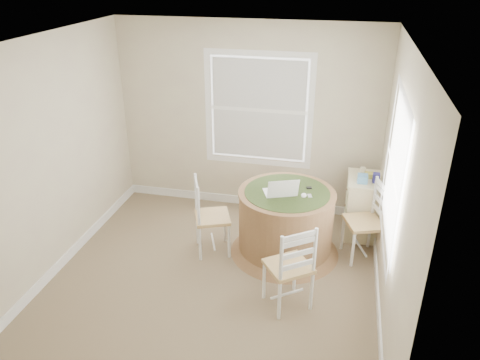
% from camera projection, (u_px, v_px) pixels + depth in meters
% --- Properties ---
extents(room, '(3.64, 3.64, 2.64)m').
position_uv_depth(room, '(231.00, 169.00, 4.84)').
color(room, '#7C694E').
rests_on(room, ground).
extents(round_table, '(1.32, 1.32, 0.82)m').
position_uv_depth(round_table, '(286.00, 220.00, 5.59)').
color(round_table, brown).
rests_on(round_table, ground).
extents(chair_left, '(0.53, 0.54, 0.95)m').
position_uv_depth(chair_left, '(212.00, 217.00, 5.60)').
color(chair_left, white).
rests_on(chair_left, ground).
extents(chair_near, '(0.57, 0.57, 0.95)m').
position_uv_depth(chair_near, '(288.00, 266.00, 4.71)').
color(chair_near, white).
rests_on(chair_near, ground).
extents(chair_right, '(0.52, 0.53, 0.95)m').
position_uv_depth(chair_right, '(364.00, 222.00, 5.48)').
color(chair_right, white).
rests_on(chair_right, ground).
extents(laptop, '(0.45, 0.42, 0.25)m').
position_uv_depth(laptop, '(281.00, 192.00, 5.36)').
color(laptop, white).
rests_on(laptop, round_table).
extents(mouse, '(0.09, 0.12, 0.04)m').
position_uv_depth(mouse, '(304.00, 195.00, 5.33)').
color(mouse, white).
rests_on(mouse, round_table).
extents(phone, '(0.07, 0.10, 0.02)m').
position_uv_depth(phone, '(310.00, 196.00, 5.33)').
color(phone, '#B7BABF').
rests_on(phone, round_table).
extents(keys, '(0.07, 0.06, 0.02)m').
position_uv_depth(keys, '(309.00, 188.00, 5.51)').
color(keys, black).
rests_on(keys, round_table).
extents(corner_chest, '(0.46, 0.61, 0.79)m').
position_uv_depth(corner_chest, '(363.00, 206.00, 5.99)').
color(corner_chest, beige).
rests_on(corner_chest, ground).
extents(tissue_box, '(0.12, 0.12, 0.10)m').
position_uv_depth(tissue_box, '(362.00, 179.00, 5.69)').
color(tissue_box, '#5A99CF').
rests_on(tissue_box, corner_chest).
extents(box_yellow, '(0.15, 0.10, 0.06)m').
position_uv_depth(box_yellow, '(371.00, 175.00, 5.83)').
color(box_yellow, gold).
rests_on(box_yellow, corner_chest).
extents(box_blue, '(0.08, 0.08, 0.12)m').
position_uv_depth(box_blue, '(377.00, 178.00, 5.69)').
color(box_blue, navy).
rests_on(box_blue, corner_chest).
extents(cup_cream, '(0.07, 0.07, 0.09)m').
position_uv_depth(cup_cream, '(363.00, 171.00, 5.91)').
color(cup_cream, beige).
rests_on(cup_cream, corner_chest).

